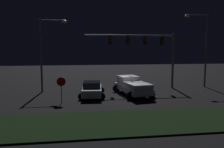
% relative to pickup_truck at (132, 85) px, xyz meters
% --- Properties ---
extents(ground_plane, '(80.00, 80.00, 0.00)m').
position_rel_pickup_truck_xyz_m(ground_plane, '(-0.97, -0.22, -1.00)').
color(ground_plane, black).
extents(grass_median, '(20.11, 5.11, 0.10)m').
position_rel_pickup_truck_xyz_m(grass_median, '(-0.97, -8.27, -0.95)').
color(grass_median, black).
rests_on(grass_median, ground_plane).
extents(pickup_truck, '(3.52, 5.67, 1.80)m').
position_rel_pickup_truck_xyz_m(pickup_truck, '(0.00, 0.00, 0.00)').
color(pickup_truck, silver).
rests_on(pickup_truck, ground_plane).
extents(car_sedan, '(2.72, 4.53, 1.51)m').
position_rel_pickup_truck_xyz_m(car_sedan, '(-4.01, -0.28, -0.26)').
color(car_sedan, silver).
rests_on(car_sedan, ground_plane).
extents(traffic_signal_gantry, '(10.32, 0.56, 6.50)m').
position_rel_pickup_truck_xyz_m(traffic_signal_gantry, '(2.27, 3.21, 4.03)').
color(traffic_signal_gantry, slate).
rests_on(traffic_signal_gantry, ground_plane).
extents(street_lamp_left, '(2.94, 0.44, 7.74)m').
position_rel_pickup_truck_xyz_m(street_lamp_left, '(-8.57, 2.81, 3.94)').
color(street_lamp_left, slate).
rests_on(street_lamp_left, ground_plane).
extents(street_lamp_right, '(3.01, 0.44, 8.64)m').
position_rel_pickup_truck_xyz_m(street_lamp_right, '(9.19, 3.31, 4.44)').
color(street_lamp_right, slate).
rests_on(street_lamp_right, ground_plane).
extents(stop_sign, '(0.76, 0.08, 2.23)m').
position_rel_pickup_truck_xyz_m(stop_sign, '(-6.74, -2.48, 0.56)').
color(stop_sign, slate).
rests_on(stop_sign, ground_plane).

